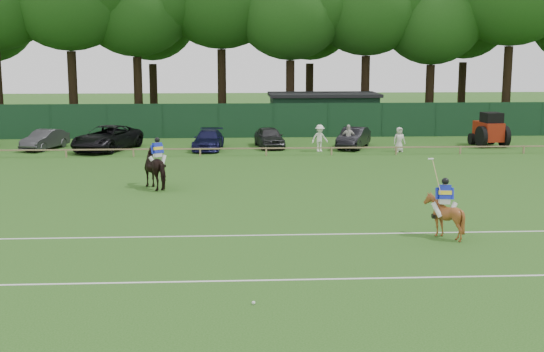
{
  "coord_description": "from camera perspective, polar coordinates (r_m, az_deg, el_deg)",
  "views": [
    {
      "loc": [
        -1.13,
        -25.66,
        6.49
      ],
      "look_at": [
        0.5,
        3.0,
        1.4
      ],
      "focal_mm": 48.0,
      "sensor_mm": 36.0,
      "label": 1
    }
  ],
  "objects": [
    {
      "name": "spectator_right",
      "position": [
        46.4,
        9.95,
        2.83
      ],
      "size": [
        0.82,
        0.6,
        1.56
      ],
      "primitive_type": "imported",
      "rotation": [
        0.0,
        0.0,
        0.15
      ],
      "color": "silver",
      "rests_on": "ground"
    },
    {
      "name": "suv_black",
      "position": [
        47.61,
        -12.82,
        2.91
      ],
      "size": [
        4.45,
        6.17,
        1.56
      ],
      "primitive_type": "imported",
      "rotation": [
        0.0,
        0.0,
        -0.37
      ],
      "color": "black",
      "rests_on": "ground"
    },
    {
      "name": "horse_dark",
      "position": [
        34.24,
        -8.94,
        0.6
      ],
      "size": [
        2.04,
        2.41,
        1.87
      ],
      "primitive_type": "imported",
      "rotation": [
        0.0,
        0.0,
        3.71
      ],
      "color": "black",
      "rests_on": "ground"
    },
    {
      "name": "ground",
      "position": [
        26.5,
        -0.71,
        -4.13
      ],
      "size": [
        160.0,
        160.0,
        0.0
      ],
      "primitive_type": "plane",
      "color": "#1E4C14",
      "rests_on": "ground"
    },
    {
      "name": "perimeter_fence",
      "position": [
        52.94,
        -2.02,
        4.37
      ],
      "size": [
        92.08,
        0.08,
        2.5
      ],
      "color": "#14351E",
      "rests_on": "ground"
    },
    {
      "name": "spectator_left",
      "position": [
        45.93,
        3.76,
        2.98
      ],
      "size": [
        1.23,
        0.92,
        1.7
      ],
      "primitive_type": "imported",
      "rotation": [
        0.0,
        0.0,
        0.3
      ],
      "color": "white",
      "rests_on": "ground"
    },
    {
      "name": "sedan_navy",
      "position": [
        46.92,
        -5.02,
        2.83
      ],
      "size": [
        2.12,
        4.43,
        1.25
      ],
      "primitive_type": "imported",
      "rotation": [
        0.0,
        0.0,
        -0.09
      ],
      "color": "#111238",
      "rests_on": "ground"
    },
    {
      "name": "tree_row",
      "position": [
        61.09,
        -0.3,
        3.96
      ],
      "size": [
        96.0,
        12.0,
        21.0
      ],
      "primitive_type": null,
      "color": "#26561C",
      "rests_on": "ground"
    },
    {
      "name": "polo_ball",
      "position": [
        18.88,
        -1.46,
        -9.91
      ],
      "size": [
        0.09,
        0.09,
        0.09
      ],
      "primitive_type": "sphere",
      "color": "silver",
      "rests_on": "ground"
    },
    {
      "name": "horse_chestnut",
      "position": [
        25.78,
        13.33,
        -3.08
      ],
      "size": [
        1.36,
        1.49,
        1.51
      ],
      "primitive_type": "imported",
      "rotation": [
        0.0,
        0.0,
        3.04
      ],
      "color": "brown",
      "rests_on": "ground"
    },
    {
      "name": "estate_black",
      "position": [
        47.76,
        6.41,
        3.0
      ],
      "size": [
        2.91,
        4.32,
        1.35
      ],
      "primitive_type": "imported",
      "rotation": [
        0.0,
        0.0,
        -0.4
      ],
      "color": "black",
      "rests_on": "ground"
    },
    {
      "name": "spectator_mid",
      "position": [
        46.7,
        6.0,
        3.03
      ],
      "size": [
        1.03,
        0.63,
        1.64
      ],
      "primitive_type": "imported",
      "rotation": [
        0.0,
        0.0,
        -0.25
      ],
      "color": "silver",
      "rests_on": "ground"
    },
    {
      "name": "utility_shed",
      "position": [
        56.34,
        4.04,
        4.99
      ],
      "size": [
        8.4,
        4.4,
        3.04
      ],
      "color": "#14331E",
      "rests_on": "ground"
    },
    {
      "name": "pitch_rail",
      "position": [
        44.09,
        -1.76,
        2.17
      ],
      "size": [
        62.1,
        0.1,
        0.5
      ],
      "color": "#997F5B",
      "rests_on": "ground"
    },
    {
      "name": "rider_chestnut",
      "position": [
        25.62,
        13.39,
        -1.55
      ],
      "size": [
        0.94,
        0.62,
        2.05
      ],
      "rotation": [
        0.0,
        0.0,
        3.04
      ],
      "color": "silver",
      "rests_on": "ground"
    },
    {
      "name": "pitch_lines",
      "position": [
        23.12,
        -0.32,
        -6.23
      ],
      "size": [
        60.0,
        5.1,
        0.01
      ],
      "color": "silver",
      "rests_on": "ground"
    },
    {
      "name": "tractor",
      "position": [
        50.33,
        16.69,
        3.46
      ],
      "size": [
        2.08,
        2.88,
        2.28
      ],
      "rotation": [
        0.0,
        0.0,
        0.11
      ],
      "color": "maroon",
      "rests_on": "ground"
    },
    {
      "name": "sedan_grey",
      "position": [
        49.08,
        -17.39,
        2.74
      ],
      "size": [
        2.57,
        4.08,
        1.27
      ],
      "primitive_type": "imported",
      "rotation": [
        0.0,
        0.0,
        -0.34
      ],
      "color": "#333335",
      "rests_on": "ground"
    },
    {
      "name": "rider_dark",
      "position": [
        34.1,
        -8.96,
        1.93
      ],
      "size": [
        0.86,
        0.64,
        1.41
      ],
      "rotation": [
        0.0,
        0.0,
        3.71
      ],
      "color": "silver",
      "rests_on": "ground"
    },
    {
      "name": "hatch_grey",
      "position": [
        47.79,
        -0.21,
        3.06
      ],
      "size": [
        2.09,
        4.13,
        1.35
      ],
      "primitive_type": "imported",
      "rotation": [
        0.0,
        0.0,
        0.13
      ],
      "color": "#2C2C2E",
      "rests_on": "ground"
    }
  ]
}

